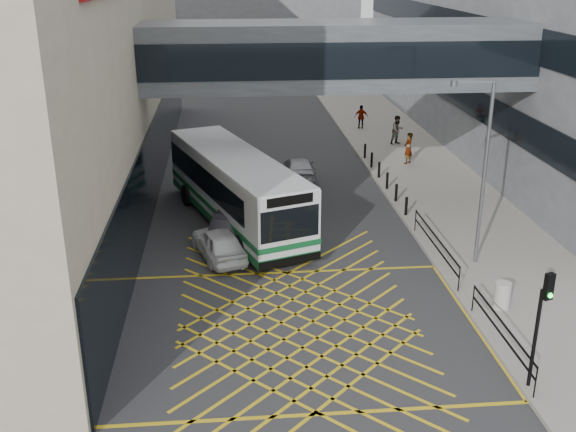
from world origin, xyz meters
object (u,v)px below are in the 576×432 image
object	(u,v)px
car_silver	(299,168)
pedestrian_a	(408,148)
street_lamp	(481,163)
pedestrian_c	(361,117)
traffic_light	(542,314)
car_white	(219,243)
car_dark	(235,225)
litter_bin	(502,295)
pedestrian_b	(397,130)
bus	(235,187)

from	to	relation	value
car_silver	pedestrian_a	world-z (taller)	pedestrian_a
street_lamp	pedestrian_c	xyz separation A→B (m)	(-0.01, 23.22, -3.33)
traffic_light	pedestrian_c	world-z (taller)	traffic_light
traffic_light	pedestrian_a	size ratio (longest dim) A/B	1.94
car_silver	car_white	bearing A→B (deg)	67.96
pedestrian_a	car_white	bearing A→B (deg)	5.17
car_dark	litter_bin	size ratio (longest dim) A/B	4.59
car_dark	pedestrian_a	bearing A→B (deg)	-119.64
litter_bin	pedestrian_c	xyz separation A→B (m)	(0.27, 27.09, 0.36)
traffic_light	street_lamp	size ratio (longest dim) A/B	0.50
pedestrian_a	street_lamp	bearing A→B (deg)	43.14
pedestrian_a	pedestrian_b	size ratio (longest dim) A/B	0.99
car_white	traffic_light	world-z (taller)	traffic_light
bus	pedestrian_b	distance (m)	17.03
car_silver	traffic_light	xyz separation A→B (m)	(4.51, -20.56, 1.87)
pedestrian_c	litter_bin	bearing A→B (deg)	97.17
bus	pedestrian_c	size ratio (longest dim) A/B	7.15
car_silver	pedestrian_c	xyz separation A→B (m)	(5.74, 11.18, 0.34)
litter_bin	pedestrian_a	distance (m)	18.04
street_lamp	litter_bin	distance (m)	5.36
car_silver	pedestrian_a	size ratio (longest dim) A/B	2.29
car_white	pedestrian_a	xyz separation A→B (m)	(11.27, 12.40, 0.44)
car_dark	pedestrian_c	world-z (taller)	pedestrian_c
pedestrian_c	street_lamp	bearing A→B (deg)	97.76
litter_bin	pedestrian_b	bearing A→B (deg)	85.43
car_white	pedestrian_b	size ratio (longest dim) A/B	2.20
street_lamp	traffic_light	bearing A→B (deg)	-88.29
car_dark	pedestrian_a	xyz separation A→B (m)	(10.55, 10.50, 0.40)
street_lamp	car_dark	bearing A→B (deg)	169.12
bus	pedestrian_c	bearing A→B (deg)	42.07
litter_bin	pedestrian_a	xyz separation A→B (m)	(1.34, 17.98, 0.45)
bus	car_white	distance (m)	4.15
pedestrian_a	pedestrian_c	xyz separation A→B (m)	(-1.08, 9.11, -0.09)
car_silver	street_lamp	distance (m)	13.84
car_white	pedestrian_a	bearing A→B (deg)	-150.04
traffic_light	car_dark	bearing A→B (deg)	105.21
car_dark	pedestrian_b	bearing A→B (deg)	-110.70
car_dark	car_silver	size ratio (longest dim) A/B	1.04
car_dark	pedestrian_b	world-z (taller)	pedestrian_b
pedestrian_b	pedestrian_c	bearing A→B (deg)	83.51
bus	traffic_light	world-z (taller)	traffic_light
traffic_light	bus	bearing A→B (deg)	101.08
litter_bin	pedestrian_c	world-z (taller)	pedestrian_c
pedestrian_a	pedestrian_c	size ratio (longest dim) A/B	1.11
bus	pedestrian_a	xyz separation A→B (m)	(10.50, 8.48, -0.69)
litter_bin	pedestrian_a	bearing A→B (deg)	85.73
pedestrian_a	pedestrian_c	distance (m)	9.17
street_lamp	car_silver	bearing A→B (deg)	125.51
litter_bin	bus	bearing A→B (deg)	133.94
pedestrian_c	bus	bearing A→B (deg)	69.53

